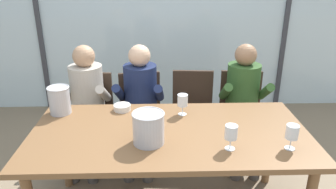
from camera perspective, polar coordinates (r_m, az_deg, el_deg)
name	(u,v)px	position (r m, az deg, el deg)	size (l,w,h in m)	color
ground	(166,149)	(3.67, -0.31, -9.55)	(14.00, 14.00, 0.00)	#847056
window_glass_panel	(164,14)	(4.40, -0.77, 13.89)	(7.24, 0.03, 2.60)	silver
window_mullion_left	(38,15)	(4.65, -21.83, 12.81)	(0.06, 0.06, 2.60)	#38383D
window_mullion_right	(287,14)	(4.70, 20.08, 13.13)	(0.06, 0.06, 2.60)	#38383D
hillside_vineyard	(161,7)	(7.87, -1.23, 14.96)	(13.24, 2.40, 1.91)	#386633
dining_table	(169,140)	(2.46, 0.25, -7.99)	(2.04, 1.01, 0.77)	brown
chair_near_curtain	(91,111)	(3.41, -13.29, -2.78)	(0.46, 0.46, 0.90)	#332319
chair_left_of_center	(141,110)	(3.33, -4.74, -2.78)	(0.49, 0.49, 0.90)	#332319
chair_center	(192,108)	(3.39, 4.29, -2.33)	(0.47, 0.47, 0.90)	#332319
chair_right_of_center	(240,108)	(3.45, 12.54, -2.39)	(0.49, 0.49, 0.90)	#332319
person_beige_jumper	(86,100)	(3.23, -14.19, -0.92)	(0.48, 0.62, 1.22)	#B7AD9E
person_navy_polo	(140,99)	(3.16, -4.94, -0.83)	(0.48, 0.62, 1.22)	#192347
person_olive_shirt	(244,98)	(3.26, 13.10, -0.60)	(0.47, 0.62, 1.22)	#2D5123
ice_bucket_primary	(148,128)	(2.23, -3.43, -5.78)	(0.22, 0.22, 0.23)	#B7B7BC
ice_bucket_secondary	(59,100)	(2.80, -18.44, -0.88)	(0.18, 0.18, 0.23)	#B7B7BC
tasting_bowl	(122,107)	(2.77, -8.01, -2.26)	(0.14, 0.14, 0.05)	silver
wine_glass_by_left_taster	(183,101)	(2.63, 2.57, -1.17)	(0.08, 0.08, 0.17)	silver
wine_glass_near_bucket	(292,133)	(2.30, 20.86, -6.30)	(0.08, 0.08, 0.17)	silver
wine_glass_center_pour	(231,133)	(2.19, 10.96, -6.65)	(0.08, 0.08, 0.17)	silver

